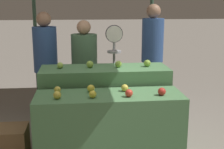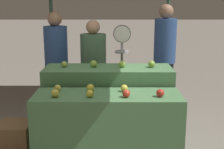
{
  "view_description": "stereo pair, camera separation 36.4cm",
  "coord_description": "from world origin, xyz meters",
  "px_view_note": "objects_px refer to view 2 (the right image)",
  "views": [
    {
      "loc": [
        -0.31,
        -3.23,
        1.86
      ],
      "look_at": [
        0.06,
        0.3,
        1.03
      ],
      "focal_mm": 50.0,
      "sensor_mm": 36.0,
      "label": 1
    },
    {
      "loc": [
        0.05,
        -3.25,
        1.86
      ],
      "look_at": [
        0.06,
        0.3,
        1.03
      ],
      "focal_mm": 50.0,
      "sensor_mm": 36.0,
      "label": 2
    }
  ],
  "objects_px": {
    "produce_scale": "(121,55)",
    "person_customer_left": "(163,50)",
    "person_vendor_at_scale": "(92,65)",
    "wooden_crate_side": "(14,139)",
    "person_customer_right": "(55,58)"
  },
  "relations": [
    {
      "from": "wooden_crate_side",
      "to": "person_customer_right",
      "type": "bearing_deg",
      "value": 75.53
    },
    {
      "from": "person_customer_left",
      "to": "person_customer_right",
      "type": "xyz_separation_m",
      "value": [
        -1.78,
        -0.38,
        -0.07
      ]
    },
    {
      "from": "produce_scale",
      "to": "person_customer_right",
      "type": "distance_m",
      "value": 1.1
    },
    {
      "from": "produce_scale",
      "to": "person_customer_left",
      "type": "height_order",
      "value": "person_customer_left"
    },
    {
      "from": "produce_scale",
      "to": "person_customer_left",
      "type": "relative_size",
      "value": 0.84
    },
    {
      "from": "person_customer_right",
      "to": "wooden_crate_side",
      "type": "distance_m",
      "value": 1.52
    },
    {
      "from": "produce_scale",
      "to": "wooden_crate_side",
      "type": "bearing_deg",
      "value": -147.2
    },
    {
      "from": "person_customer_left",
      "to": "person_customer_right",
      "type": "bearing_deg",
      "value": 2.02
    },
    {
      "from": "produce_scale",
      "to": "person_customer_right",
      "type": "xyz_separation_m",
      "value": [
        -1.03,
        0.39,
        -0.11
      ]
    },
    {
      "from": "produce_scale",
      "to": "wooden_crate_side",
      "type": "distance_m",
      "value": 1.85
    },
    {
      "from": "person_customer_left",
      "to": "wooden_crate_side",
      "type": "bearing_deg",
      "value": 27.98
    },
    {
      "from": "person_customer_right",
      "to": "wooden_crate_side",
      "type": "height_order",
      "value": "person_customer_right"
    },
    {
      "from": "person_vendor_at_scale",
      "to": "wooden_crate_side",
      "type": "height_order",
      "value": "person_vendor_at_scale"
    },
    {
      "from": "wooden_crate_side",
      "to": "produce_scale",
      "type": "bearing_deg",
      "value": 32.8
    },
    {
      "from": "person_vendor_at_scale",
      "to": "person_customer_left",
      "type": "relative_size",
      "value": 0.87
    }
  ]
}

